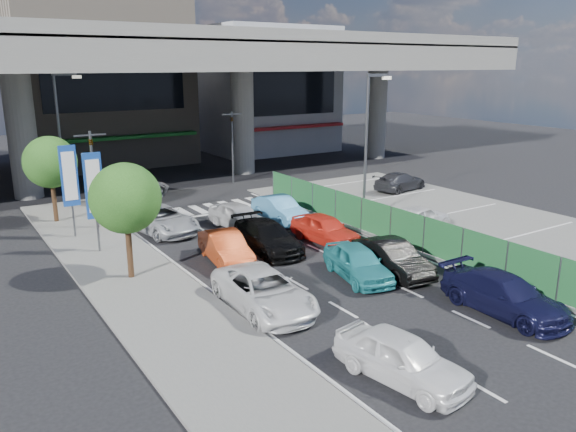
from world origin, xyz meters
TOP-DOWN VIEW (x-y plane):
  - ground at (0.00, 0.00)m, footprint 120.00×120.00m
  - parking_lot at (11.00, 2.00)m, footprint 12.00×28.00m
  - sidewalk_left at (-7.00, 4.00)m, footprint 4.00×30.00m
  - fence_run at (5.30, 1.00)m, footprint 0.16×22.00m
  - expressway at (0.00, 22.00)m, footprint 64.00×14.00m
  - building_center at (0.00, 32.97)m, footprint 14.00×10.90m
  - building_east at (16.00, 31.97)m, footprint 12.00×10.90m
  - traffic_light_left at (-6.20, 12.00)m, footprint 1.60×1.24m
  - traffic_light_right at (5.50, 19.00)m, footprint 1.60×1.24m
  - street_lamp_right at (7.17, 6.00)m, footprint 1.65×0.22m
  - street_lamp_left at (-6.33, 18.00)m, footprint 1.65×0.22m
  - signboard_near at (-7.20, 7.99)m, footprint 0.80×0.14m
  - signboard_far at (-7.60, 10.99)m, footprint 0.80×0.14m
  - tree_near at (-7.00, 4.00)m, footprint 2.80×2.80m
  - tree_far at (-7.80, 14.50)m, footprint 2.80×2.80m
  - van_white_back_left at (-3.13, -7.49)m, footprint 2.30×4.27m
  - minivan_navy_back at (2.96, -6.26)m, footprint 1.93×4.74m
  - sedan_white_mid_left at (-3.93, -1.41)m, footprint 2.53×5.07m
  - taxi_teal_mid at (0.80, -0.90)m, footprint 2.50×4.31m
  - hatch_black_mid_right at (2.37, -1.26)m, footprint 1.96×4.34m
  - taxi_orange_left at (-2.84, 3.75)m, footprint 1.99×4.23m
  - sedan_black_mid at (-0.47, 4.11)m, footprint 2.16×4.81m
  - taxi_orange_right at (2.56, 3.69)m, footprint 1.87×4.14m
  - wagon_silver_front_left at (-3.59, 9.74)m, footprint 3.18×5.31m
  - sedan_white_front_mid at (0.16, 8.11)m, footprint 2.18×4.24m
  - kei_truck_front_right at (2.73, 8.14)m, footprint 1.58×4.23m
  - crossing_wagon_silver at (-2.63, 17.73)m, footprint 5.94×4.31m
  - parked_sedan_white at (7.51, 2.33)m, footprint 4.59×2.69m
  - parked_sedan_dgrey at (13.76, 10.12)m, footprint 4.53×2.45m
  - traffic_cone at (7.24, 3.24)m, footprint 0.44×0.44m

SIDE VIEW (x-z plane):
  - ground at x=0.00m, z-range 0.00..0.00m
  - parking_lot at x=11.00m, z-range 0.00..0.06m
  - sidewalk_left at x=-7.00m, z-range 0.00..0.12m
  - traffic_cone at x=7.24m, z-range 0.06..0.73m
  - taxi_orange_left at x=-2.84m, z-range 0.00..1.34m
  - parked_sedan_dgrey at x=13.76m, z-range 0.06..1.31m
  - sedan_black_mid at x=-0.47m, z-range 0.00..1.37m
  - minivan_navy_back at x=2.96m, z-range 0.00..1.38m
  - van_white_back_left at x=-3.13m, z-range 0.00..1.38m
  - sedan_white_mid_left at x=-3.93m, z-range 0.00..1.38m
  - taxi_teal_mid at x=0.80m, z-range 0.00..1.38m
  - hatch_black_mid_right at x=2.37m, z-range 0.00..1.38m
  - taxi_orange_right at x=2.56m, z-range 0.00..1.38m
  - wagon_silver_front_left at x=-3.59m, z-range 0.00..1.38m
  - sedan_white_front_mid at x=0.16m, z-range 0.00..1.38m
  - kei_truck_front_right at x=2.73m, z-range 0.00..1.38m
  - crossing_wagon_silver at x=-2.63m, z-range 0.00..1.50m
  - parked_sedan_white at x=7.51m, z-range 0.06..1.53m
  - fence_run at x=5.30m, z-range 0.00..1.80m
  - signboard_near at x=-7.20m, z-range 0.71..5.41m
  - signboard_far at x=-7.60m, z-range 0.71..5.41m
  - tree_near at x=-7.00m, z-range 0.99..5.79m
  - tree_far at x=-7.80m, z-range 0.99..5.79m
  - traffic_light_left at x=-6.20m, z-range 1.34..6.54m
  - traffic_light_right at x=5.50m, z-range 1.34..6.54m
  - street_lamp_right at x=7.17m, z-range 0.77..8.77m
  - street_lamp_left at x=-6.33m, z-range 0.77..8.77m
  - building_east at x=16.00m, z-range -0.01..11.99m
  - building_center at x=0.00m, z-range -0.01..14.99m
  - expressway at x=0.00m, z-range 3.39..14.14m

